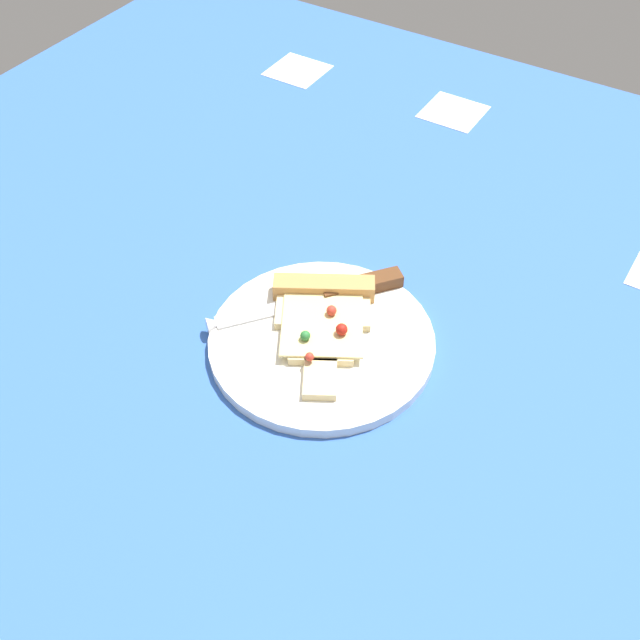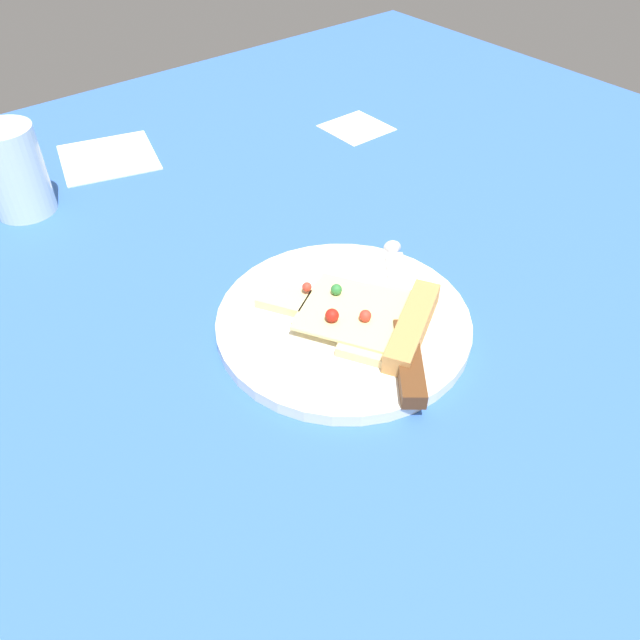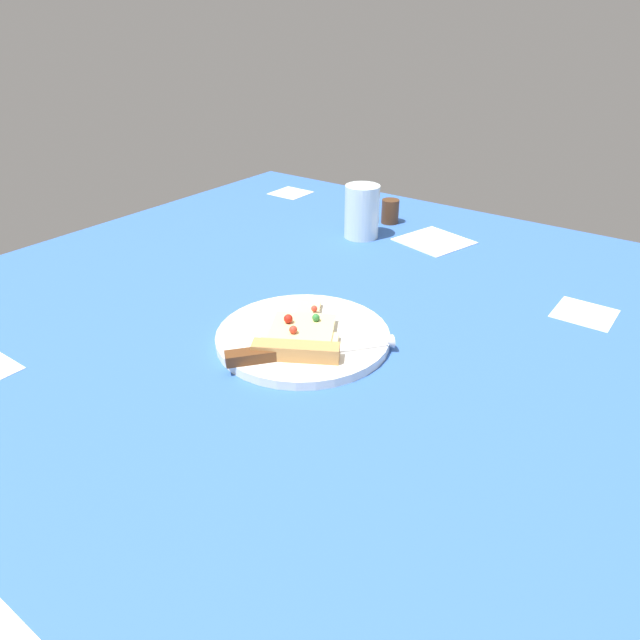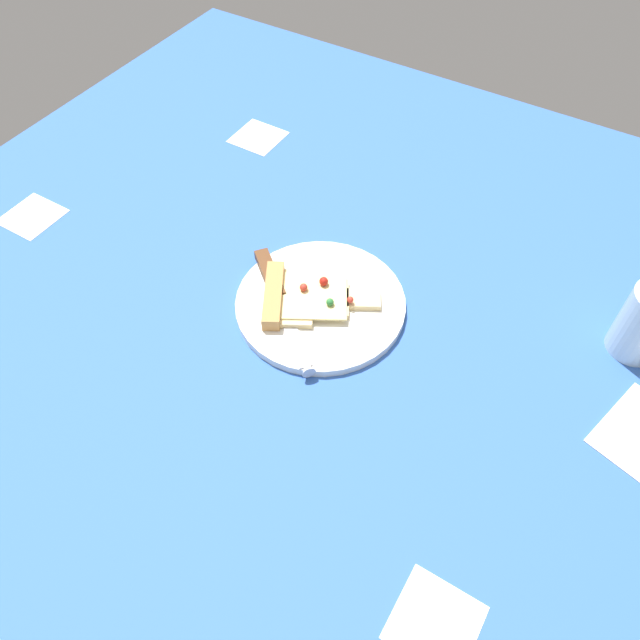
{
  "view_description": "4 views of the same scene",
  "coord_description": "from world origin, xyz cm",
  "px_view_note": "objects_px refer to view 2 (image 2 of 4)",
  "views": [
    {
      "loc": [
        -36.12,
        51.39,
        67.26
      ],
      "look_at": [
        -3.37,
        -1.23,
        2.66
      ],
      "focal_mm": 44.27,
      "sensor_mm": 36.0,
      "label": 1
    },
    {
      "loc": [
        -36.46,
        -35.81,
        44.06
      ],
      "look_at": [
        -7.79,
        -0.45,
        3.24
      ],
      "focal_mm": 35.74,
      "sensor_mm": 36.0,
      "label": 2
    },
    {
      "loc": [
        41.44,
        -58.22,
        43.83
      ],
      "look_at": [
        -2.18,
        1.3,
        3.61
      ],
      "focal_mm": 32.35,
      "sensor_mm": 36.0,
      "label": 3
    },
    {
      "loc": [
        47.87,
        31.68,
        73.04
      ],
      "look_at": [
        -0.66,
        2.17,
        2.09
      ],
      "focal_mm": 34.96,
      "sensor_mm": 36.0,
      "label": 4
    }
  ],
  "objects_px": {
    "pizza_slice": "(369,318)",
    "napkin": "(108,157)",
    "drinking_glass": "(14,171)",
    "knife": "(404,330)",
    "plate": "(344,323)"
  },
  "relations": [
    {
      "from": "knife",
      "to": "drinking_glass",
      "type": "bearing_deg",
      "value": 151.87
    },
    {
      "from": "pizza_slice",
      "to": "napkin",
      "type": "height_order",
      "value": "pizza_slice"
    },
    {
      "from": "knife",
      "to": "napkin",
      "type": "distance_m",
      "value": 0.55
    },
    {
      "from": "plate",
      "to": "pizza_slice",
      "type": "xyz_separation_m",
      "value": [
        0.01,
        -0.02,
        0.01
      ]
    },
    {
      "from": "pizza_slice",
      "to": "napkin",
      "type": "bearing_deg",
      "value": 64.64
    },
    {
      "from": "plate",
      "to": "pizza_slice",
      "type": "distance_m",
      "value": 0.03
    },
    {
      "from": "plate",
      "to": "drinking_glass",
      "type": "xyz_separation_m",
      "value": [
        -0.17,
        0.43,
        0.05
      ]
    },
    {
      "from": "pizza_slice",
      "to": "knife",
      "type": "distance_m",
      "value": 0.04
    },
    {
      "from": "plate",
      "to": "napkin",
      "type": "bearing_deg",
      "value": 93.28
    },
    {
      "from": "plate",
      "to": "drinking_glass",
      "type": "height_order",
      "value": "drinking_glass"
    },
    {
      "from": "pizza_slice",
      "to": "drinking_glass",
      "type": "distance_m",
      "value": 0.48
    },
    {
      "from": "plate",
      "to": "napkin",
      "type": "distance_m",
      "value": 0.49
    },
    {
      "from": "knife",
      "to": "drinking_glass",
      "type": "relative_size",
      "value": 1.78
    },
    {
      "from": "pizza_slice",
      "to": "napkin",
      "type": "relative_size",
      "value": 1.46
    },
    {
      "from": "plate",
      "to": "pizza_slice",
      "type": "bearing_deg",
      "value": -60.41
    }
  ]
}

